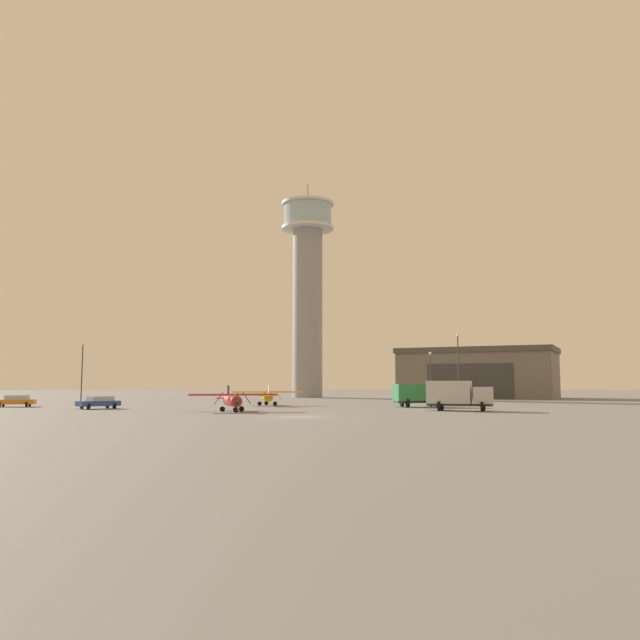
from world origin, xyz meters
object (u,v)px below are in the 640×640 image
object	(u,v)px
truck_box_green	(417,394)
light_post_east	(457,362)
light_post_north	(429,371)
control_tower	(306,282)
airplane_yellow	(266,396)
car_orange	(14,401)
airplane_red	(231,399)
car_blue	(98,402)
light_post_west	(81,366)
truck_box_silver	(456,394)

from	to	relation	value
truck_box_green	light_post_east	world-z (taller)	light_post_east
light_post_north	control_tower	bearing A→B (deg)	126.01
airplane_yellow	car_orange	distance (m)	30.06
truck_box_green	airplane_red	bearing A→B (deg)	-159.11
car_orange	light_post_north	size ratio (longest dim) A/B	0.62
car_blue	light_post_north	size ratio (longest dim) A/B	0.59
airplane_yellow	truck_box_green	distance (m)	18.81
airplane_red	car_blue	distance (m)	17.08
car_blue	airplane_red	bearing A→B (deg)	112.30
truck_box_green	car_blue	bearing A→B (deg)	178.56
light_post_west	light_post_east	bearing A→B (deg)	-2.87
truck_box_green	control_tower	bearing A→B (deg)	96.13
airplane_red	airplane_yellow	distance (m)	16.70
control_tower	airplane_red	distance (m)	65.88
control_tower	light_post_west	size ratio (longest dim) A/B	4.74
control_tower	airplane_yellow	size ratio (longest dim) A/B	4.84
car_blue	airplane_yellow	bearing A→B (deg)	164.55
airplane_red	light_post_north	distance (m)	43.56
airplane_red	car_blue	xyz separation A→B (m)	(-15.66, 6.82, -0.47)
airplane_yellow	light_post_north	world-z (taller)	light_post_north
light_post_east	truck_box_green	bearing A→B (deg)	-114.54
control_tower	truck_box_silver	size ratio (longest dim) A/B	6.21
light_post_east	light_post_west	bearing A→B (deg)	177.13
light_post_east	car_orange	bearing A→B (deg)	-161.12
airplane_red	light_post_north	xyz separation A→B (m)	(25.89, 34.87, 3.42)
truck_box_silver	car_orange	distance (m)	51.72
airplane_red	light_post_east	distance (m)	44.14
truck_box_silver	truck_box_green	bearing A→B (deg)	122.80
control_tower	airplane_red	world-z (taller)	control_tower
control_tower	airplane_yellow	bearing A→B (deg)	-95.20
light_post_east	airplane_red	bearing A→B (deg)	-132.51
light_post_east	light_post_north	world-z (taller)	light_post_east
truck_box_green	light_post_west	bearing A→B (deg)	144.82
truck_box_silver	light_post_north	xyz separation A→B (m)	(2.98, 32.84, 2.94)
airplane_yellow	light_post_west	xyz separation A→B (m)	(-30.44, 18.70, 4.17)
control_tower	light_post_north	size ratio (longest dim) A/B	5.64
light_post_east	airplane_yellow	bearing A→B (deg)	-150.16
airplane_yellow	light_post_east	bearing A→B (deg)	-68.04
truck_box_green	car_blue	world-z (taller)	truck_box_green
truck_box_silver	light_post_west	distance (m)	61.16
truck_box_green	light_post_east	bearing A→B (deg)	55.76
car_orange	light_post_north	distance (m)	58.09
car_blue	car_orange	xyz separation A→B (m)	(-12.02, 5.92, -0.00)
truck_box_silver	light_post_west	bearing A→B (deg)	165.72
light_post_west	car_orange	bearing A→B (deg)	-88.41
truck_box_green	light_post_north	xyz separation A→B (m)	(5.50, 22.82, 3.03)
car_orange	light_post_east	size ratio (longest dim) A/B	0.46
truck_box_silver	car_blue	xyz separation A→B (m)	(-38.56, 4.79, -0.95)
truck_box_silver	light_post_west	world-z (taller)	light_post_west
airplane_red	light_post_west	xyz separation A→B (m)	(-28.31, 35.25, 4.18)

